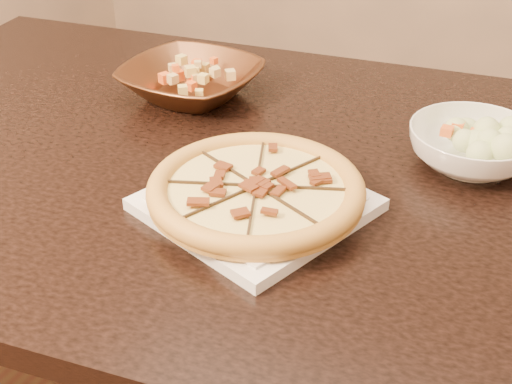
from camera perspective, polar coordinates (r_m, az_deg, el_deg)
dining_table at (r=1.21m, az=-1.80°, el=-0.92°), size 1.63×1.16×0.75m
plate at (r=1.02m, az=0.00°, el=-0.93°), size 0.34×0.34×0.02m
pizza at (r=1.01m, az=-0.00°, el=0.20°), size 0.31×0.31×0.03m
bronze_bowl at (r=1.36m, az=-5.20°, el=8.80°), size 0.26×0.26×0.06m
mixed_dish at (r=1.35m, az=-5.35°, el=10.55°), size 0.11×0.12×0.03m
salad_bowl at (r=1.17m, az=16.95°, el=3.46°), size 0.24×0.24×0.06m
salad at (r=1.15m, az=17.29°, el=5.62°), size 0.10×0.10×0.04m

